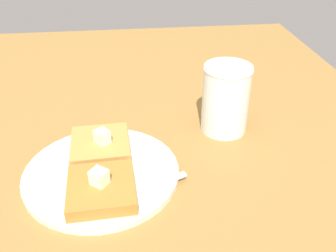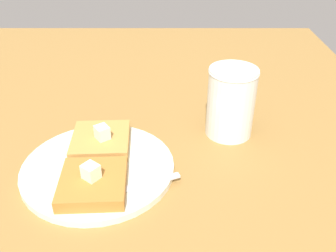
% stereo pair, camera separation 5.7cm
% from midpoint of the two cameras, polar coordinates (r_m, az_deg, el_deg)
% --- Properties ---
extents(table_surface, '(1.18, 1.18, 0.02)m').
position_cam_midpoint_polar(table_surface, '(0.64, -18.18, -3.90)').
color(table_surface, olive).
rests_on(table_surface, ground).
extents(plate, '(0.22, 0.22, 0.01)m').
position_cam_midpoint_polar(plate, '(0.55, -13.01, -7.08)').
color(plate, silver).
rests_on(plate, table_surface).
extents(toast_slice_left, '(0.10, 0.09, 0.02)m').
position_cam_midpoint_polar(toast_slice_left, '(0.58, -13.04, -2.97)').
color(toast_slice_left, '#BB853F').
rests_on(toast_slice_left, plate).
extents(toast_slice_middle, '(0.10, 0.09, 0.02)m').
position_cam_midpoint_polar(toast_slice_middle, '(0.51, -13.35, -9.42)').
color(toast_slice_middle, '#AB6D2B').
rests_on(toast_slice_middle, plate).
extents(butter_pat_primary, '(0.03, 0.03, 0.02)m').
position_cam_midpoint_polar(butter_pat_primary, '(0.57, -12.85, -1.70)').
color(butter_pat_primary, '#F1EAC8').
rests_on(butter_pat_primary, toast_slice_left).
extents(butter_pat_secondary, '(0.03, 0.03, 0.02)m').
position_cam_midpoint_polar(butter_pat_secondary, '(0.49, -13.73, -7.71)').
color(butter_pat_secondary, '#F9EDCB').
rests_on(butter_pat_secondary, toast_slice_middle).
extents(fork, '(0.07, 0.15, 0.00)m').
position_cam_midpoint_polar(fork, '(0.50, -9.71, -10.54)').
color(fork, silver).
rests_on(fork, plate).
extents(syrup_jar, '(0.08, 0.08, 0.12)m').
position_cam_midpoint_polar(syrup_jar, '(0.62, 6.18, 3.73)').
color(syrup_jar, '#431908').
rests_on(syrup_jar, table_surface).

